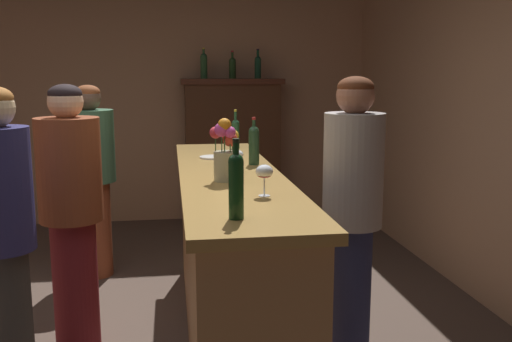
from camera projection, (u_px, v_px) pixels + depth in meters
name	position (u px, v px, depth m)	size (l,w,h in m)	color
wall_back	(143.00, 91.00, 6.31)	(5.13, 0.12, 2.94)	tan
bar_counter	(230.00, 257.00, 3.48)	(0.60, 2.77, 1.08)	#986C41
display_cabinet	(233.00, 149.00, 6.28)	(1.11, 0.39, 1.60)	#462716
wine_bottle_chardonnay	(254.00, 143.00, 3.65)	(0.07, 0.07, 0.31)	#1F3B23
wine_bottle_malbec	(236.00, 132.00, 4.43)	(0.06, 0.06, 0.31)	#245030
wine_bottle_merlot	(236.00, 183.00, 2.27)	(0.06, 0.06, 0.33)	#123317
wine_glass_front	(264.00, 173.00, 2.70)	(0.08, 0.08, 0.15)	white
wine_glass_mid	(237.00, 156.00, 3.34)	(0.08, 0.08, 0.14)	white
flower_arrangement	(226.00, 151.00, 3.09)	(0.16, 0.14, 0.35)	tan
cheese_plate	(213.00, 157.00, 3.95)	(0.18, 0.18, 0.01)	white
display_bottle_left	(204.00, 65.00, 6.08)	(0.08, 0.08, 0.33)	#244B29
display_bottle_midleft	(232.00, 67.00, 6.13)	(0.07, 0.07, 0.30)	#1D3919
display_bottle_center	(258.00, 66.00, 6.17)	(0.07, 0.07, 0.32)	#133925
patron_redhead	(71.00, 209.00, 3.32)	(0.37, 0.37, 1.60)	maroon
patron_tall	(92.00, 174.00, 4.59)	(0.39, 0.39, 1.57)	brown
patron_in_grey	(2.00, 230.00, 2.78)	(0.31, 0.31, 1.60)	#34312F
bartender	(352.00, 209.00, 3.14)	(0.33, 0.33, 1.65)	navy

